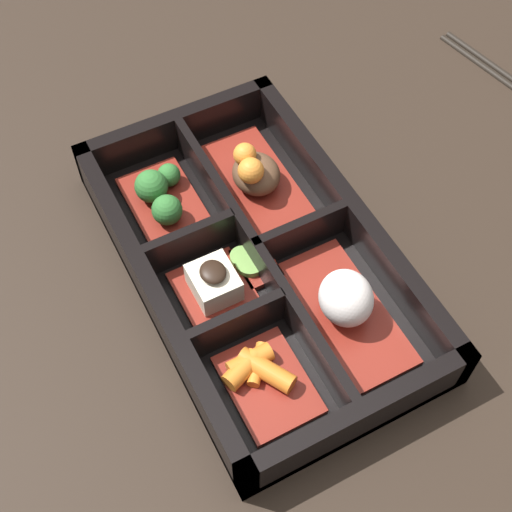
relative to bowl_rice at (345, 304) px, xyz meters
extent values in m
plane|color=black|center=(-0.08, -0.04, -0.03)|extent=(3.00, 3.00, 0.00)
cube|color=black|center=(-0.08, -0.04, -0.03)|extent=(0.34, 0.20, 0.01)
cube|color=black|center=(-0.08, -0.13, -0.01)|extent=(0.34, 0.01, 0.05)
cube|color=black|center=(-0.08, 0.05, -0.01)|extent=(0.34, 0.01, 0.05)
cube|color=black|center=(-0.24, -0.04, -0.01)|extent=(0.01, 0.20, 0.05)
cube|color=black|center=(0.09, -0.04, -0.01)|extent=(0.01, 0.20, 0.05)
cube|color=black|center=(-0.08, -0.04, -0.01)|extent=(0.31, 0.01, 0.05)
cube|color=black|center=(-0.11, -0.08, -0.01)|extent=(0.01, 0.08, 0.05)
cube|color=black|center=(-0.02, -0.08, -0.01)|extent=(0.01, 0.08, 0.05)
cube|color=black|center=(-0.08, 0.00, -0.01)|extent=(0.01, 0.09, 0.05)
cube|color=maroon|center=(-0.15, 0.00, -0.02)|extent=(0.13, 0.07, 0.01)
ellipsoid|color=brown|center=(-0.15, 0.00, 0.00)|extent=(0.05, 0.04, 0.03)
sphere|color=orange|center=(-0.16, -0.01, 0.02)|extent=(0.02, 0.02, 0.02)
sphere|color=orange|center=(-0.14, -0.01, 0.02)|extent=(0.02, 0.02, 0.02)
cube|color=maroon|center=(0.00, 0.00, -0.02)|extent=(0.13, 0.07, 0.01)
ellipsoid|color=silver|center=(0.00, 0.00, 0.01)|extent=(0.05, 0.04, 0.05)
cube|color=maroon|center=(-0.17, -0.08, -0.02)|extent=(0.10, 0.06, 0.01)
sphere|color=#2D6B2D|center=(-0.18, -0.09, 0.00)|extent=(0.03, 0.03, 0.03)
sphere|color=#2D6B2D|center=(-0.19, -0.07, 0.00)|extent=(0.02, 0.02, 0.02)
sphere|color=#2D6B2D|center=(-0.15, -0.09, 0.00)|extent=(0.03, 0.03, 0.03)
cube|color=maroon|center=(-0.07, -0.08, -0.02)|extent=(0.07, 0.06, 0.01)
cube|color=beige|center=(-0.07, -0.08, 0.00)|extent=(0.04, 0.04, 0.02)
ellipsoid|color=black|center=(-0.07, -0.08, 0.01)|extent=(0.02, 0.02, 0.01)
cube|color=maroon|center=(0.03, -0.08, -0.02)|extent=(0.08, 0.06, 0.01)
cylinder|color=orange|center=(0.02, -0.08, -0.01)|extent=(0.05, 0.04, 0.02)
cylinder|color=orange|center=(0.01, -0.08, -0.01)|extent=(0.03, 0.03, 0.01)
cylinder|color=orange|center=(0.01, -0.10, -0.01)|extent=(0.03, 0.04, 0.02)
cylinder|color=orange|center=(0.01, -0.09, -0.01)|extent=(0.02, 0.04, 0.02)
cube|color=maroon|center=(-0.08, -0.04, -0.02)|extent=(0.04, 0.03, 0.01)
cylinder|color=#75A84C|center=(-0.07, -0.05, -0.01)|extent=(0.02, 0.02, 0.01)
cylinder|color=#75A84C|center=(-0.07, -0.05, -0.01)|extent=(0.03, 0.03, 0.01)
cylinder|color=#75A84C|center=(-0.08, -0.05, -0.01)|extent=(0.02, 0.02, 0.01)
camera|label=1|loc=(0.22, -0.19, 0.49)|focal=50.00mm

